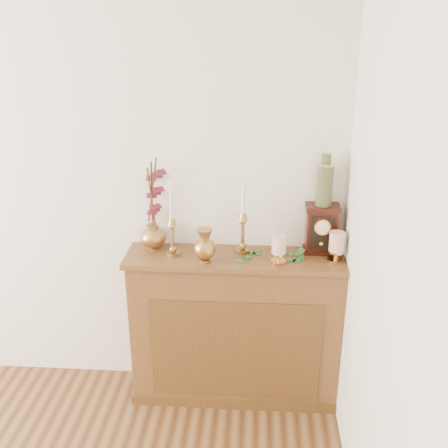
# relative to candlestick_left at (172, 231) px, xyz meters

# --- Properties ---
(console_shelf) EXTENTS (1.24, 0.34, 0.93)m
(console_shelf) POSITION_rel_candlestick_left_xyz_m (0.35, 0.02, -0.64)
(console_shelf) COLOR brown
(console_shelf) RESTS_ON ground
(candlestick_left) EXTENTS (0.07, 0.07, 0.45)m
(candlestick_left) POSITION_rel_candlestick_left_xyz_m (0.00, 0.00, 0.00)
(candlestick_left) COLOR #A77C43
(candlestick_left) RESTS_ON console_shelf
(candlestick_center) EXTENTS (0.08, 0.08, 0.48)m
(candlestick_center) POSITION_rel_candlestick_left_xyz_m (0.38, 0.07, 0.01)
(candlestick_center) COLOR #A77C43
(candlestick_center) RESTS_ON console_shelf
(bud_vase) EXTENTS (0.12, 0.12, 0.19)m
(bud_vase) POSITION_rel_candlestick_left_xyz_m (0.19, -0.08, -0.05)
(bud_vase) COLOR #A77C43
(bud_vase) RESTS_ON console_shelf
(ginger_jar) EXTENTS (0.22, 0.24, 0.54)m
(ginger_jar) POSITION_rel_candlestick_left_xyz_m (-0.11, 0.12, 0.10)
(ginger_jar) COLOR #A77C43
(ginger_jar) RESTS_ON console_shelf
(pillar_candle_left) EXTENTS (0.09, 0.09, 0.16)m
(pillar_candle_left) POSITION_rel_candlestick_left_xyz_m (0.58, -0.06, -0.06)
(pillar_candle_left) COLOR #CF9148
(pillar_candle_left) RESTS_ON console_shelf
(pillar_candle_right) EXTENTS (0.09, 0.09, 0.18)m
(pillar_candle_right) POSITION_rel_candlestick_left_xyz_m (0.89, -0.02, -0.05)
(pillar_candle_right) COLOR #CF9148
(pillar_candle_right) RESTS_ON console_shelf
(ivy_garland) EXTENTS (0.42, 0.18, 0.07)m
(ivy_garland) POSITION_rel_candlestick_left_xyz_m (0.58, -0.01, -0.13)
(ivy_garland) COLOR #296827
(ivy_garland) RESTS_ON console_shelf
(mantel_clock) EXTENTS (0.19, 0.13, 0.28)m
(mantel_clock) POSITION_rel_candlestick_left_xyz_m (0.82, 0.11, -0.01)
(mantel_clock) COLOR #330D0A
(mantel_clock) RESTS_ON console_shelf
(ceramic_vase) EXTENTS (0.09, 0.09, 0.28)m
(ceramic_vase) POSITION_rel_candlestick_left_xyz_m (0.82, 0.11, 0.26)
(ceramic_vase) COLOR #172F24
(ceramic_vase) RESTS_ON mantel_clock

